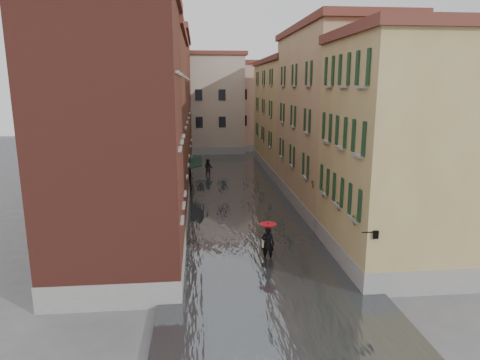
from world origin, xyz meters
name	(u,v)px	position (x,y,z in m)	size (l,w,h in m)	color
ground	(256,251)	(0.00, 0.00, 0.00)	(120.00, 120.00, 0.00)	#57575A
floodwater	(236,193)	(0.00, 13.00, 0.10)	(10.00, 60.00, 0.20)	#494D51
building_left_near	(117,144)	(-7.00, -2.00, 6.50)	(6.00, 8.00, 13.00)	maroon
building_left_mid	(145,127)	(-7.00, 9.00, 6.25)	(6.00, 14.00, 12.50)	brown
building_left_far	(162,107)	(-7.00, 24.00, 7.00)	(6.00, 16.00, 14.00)	maroon
building_right_near	(397,155)	(7.00, -2.00, 5.75)	(6.00, 8.00, 11.50)	#9E8751
building_right_mid	(332,122)	(7.00, 9.00, 6.50)	(6.00, 14.00, 13.00)	tan
building_right_far	(290,117)	(7.00, 24.00, 5.75)	(6.00, 16.00, 11.50)	#9E8751
building_end_cream	(199,105)	(-3.00, 38.00, 6.50)	(12.00, 9.00, 13.00)	#B6A690
building_end_pink	(261,108)	(6.00, 40.00, 6.00)	(10.00, 9.00, 12.00)	tan
awning_near	(195,165)	(-3.49, 13.89, 2.47)	(1.09, 3.07, 2.80)	black
awning_far	(195,160)	(-3.49, 16.30, 2.46)	(1.09, 2.75, 2.80)	black
wall_lantern	(375,234)	(4.33, -6.00, 3.01)	(0.71, 0.22, 0.35)	black
window_planters	(333,193)	(4.12, -0.80, 3.51)	(0.59, 8.16, 0.84)	maroon
pedestrian_main	(268,239)	(0.45, -1.40, 1.23)	(0.95, 0.95, 2.06)	black
pedestrian_far	(208,168)	(-2.20, 20.44, 0.92)	(0.90, 0.70, 1.85)	black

